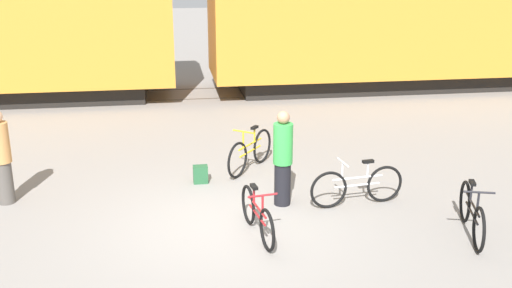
{
  "coord_description": "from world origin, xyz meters",
  "views": [
    {
      "loc": [
        -0.83,
        -8.88,
        4.26
      ],
      "look_at": [
        0.64,
        0.82,
        1.1
      ],
      "focal_mm": 42.0,
      "sensor_mm": 36.0,
      "label": 1
    }
  ],
  "objects_px": {
    "bicycle_maroon": "(257,215)",
    "bicycle_yellow": "(250,152)",
    "person_in_green": "(283,159)",
    "bicycle_black": "(472,213)",
    "person_in_tan": "(1,157)",
    "backpack": "(201,174)",
    "bicycle_silver": "(357,186)"
  },
  "relations": [
    {
      "from": "bicycle_black",
      "to": "bicycle_maroon",
      "type": "bearing_deg",
      "value": 171.89
    },
    {
      "from": "bicycle_yellow",
      "to": "person_in_tan",
      "type": "relative_size",
      "value": 0.84
    },
    {
      "from": "person_in_tan",
      "to": "bicycle_yellow",
      "type": "bearing_deg",
      "value": 104.37
    },
    {
      "from": "bicycle_maroon",
      "to": "bicycle_black",
      "type": "height_order",
      "value": "bicycle_black"
    },
    {
      "from": "bicycle_yellow",
      "to": "person_in_green",
      "type": "distance_m",
      "value": 1.91
    },
    {
      "from": "person_in_green",
      "to": "backpack",
      "type": "relative_size",
      "value": 5.0
    },
    {
      "from": "person_in_tan",
      "to": "person_in_green",
      "type": "height_order",
      "value": "person_in_green"
    },
    {
      "from": "bicycle_maroon",
      "to": "bicycle_black",
      "type": "relative_size",
      "value": 0.96
    },
    {
      "from": "bicycle_maroon",
      "to": "bicycle_yellow",
      "type": "bearing_deg",
      "value": 84.0
    },
    {
      "from": "person_in_green",
      "to": "backpack",
      "type": "xyz_separation_m",
      "value": [
        -1.36,
        1.25,
        -0.68
      ]
    },
    {
      "from": "bicycle_black",
      "to": "backpack",
      "type": "xyz_separation_m",
      "value": [
        -4.05,
        2.89,
        -0.2
      ]
    },
    {
      "from": "bicycle_black",
      "to": "person_in_tan",
      "type": "xyz_separation_m",
      "value": [
        -7.52,
        2.43,
        0.49
      ]
    },
    {
      "from": "bicycle_maroon",
      "to": "person_in_green",
      "type": "relative_size",
      "value": 0.95
    },
    {
      "from": "bicycle_maroon",
      "to": "person_in_green",
      "type": "bearing_deg",
      "value": 61.71
    },
    {
      "from": "bicycle_silver",
      "to": "backpack",
      "type": "distance_m",
      "value": 3.04
    },
    {
      "from": "bicycle_silver",
      "to": "person_in_green",
      "type": "distance_m",
      "value": 1.39
    },
    {
      "from": "bicycle_silver",
      "to": "bicycle_maroon",
      "type": "height_order",
      "value": "bicycle_silver"
    },
    {
      "from": "bicycle_maroon",
      "to": "backpack",
      "type": "height_order",
      "value": "bicycle_maroon"
    },
    {
      "from": "bicycle_black",
      "to": "backpack",
      "type": "distance_m",
      "value": 4.98
    },
    {
      "from": "bicycle_yellow",
      "to": "person_in_green",
      "type": "xyz_separation_m",
      "value": [
        0.31,
        -1.82,
        0.47
      ]
    },
    {
      "from": "person_in_tan",
      "to": "backpack",
      "type": "relative_size",
      "value": 4.99
    },
    {
      "from": "bicycle_maroon",
      "to": "bicycle_yellow",
      "type": "xyz_separation_m",
      "value": [
        0.31,
        2.99,
        0.04
      ]
    },
    {
      "from": "bicycle_yellow",
      "to": "bicycle_black",
      "type": "relative_size",
      "value": 0.84
    },
    {
      "from": "bicycle_maroon",
      "to": "bicycle_black",
      "type": "bearing_deg",
      "value": -8.11
    },
    {
      "from": "bicycle_black",
      "to": "backpack",
      "type": "height_order",
      "value": "bicycle_black"
    },
    {
      "from": "bicycle_yellow",
      "to": "person_in_green",
      "type": "height_order",
      "value": "person_in_green"
    },
    {
      "from": "bicycle_yellow",
      "to": "person_in_tan",
      "type": "xyz_separation_m",
      "value": [
        -4.52,
        -1.03,
        0.47
      ]
    },
    {
      "from": "bicycle_black",
      "to": "bicycle_silver",
      "type": "bearing_deg",
      "value": 135.02
    },
    {
      "from": "bicycle_maroon",
      "to": "person_in_green",
      "type": "xyz_separation_m",
      "value": [
        0.62,
        1.16,
        0.51
      ]
    },
    {
      "from": "bicycle_silver",
      "to": "person_in_tan",
      "type": "relative_size",
      "value": 1.02
    },
    {
      "from": "bicycle_silver",
      "to": "bicycle_yellow",
      "type": "height_order",
      "value": "bicycle_yellow"
    },
    {
      "from": "person_in_tan",
      "to": "person_in_green",
      "type": "relative_size",
      "value": 1.0
    }
  ]
}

